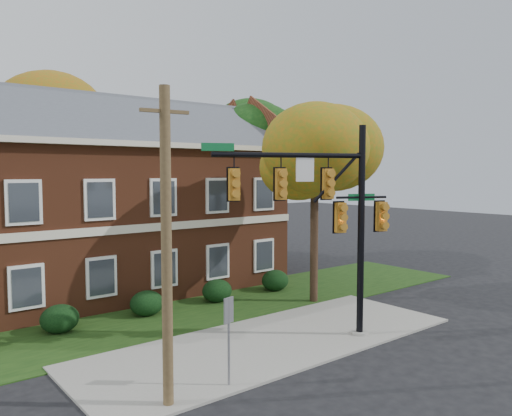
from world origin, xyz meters
TOP-DOWN VIEW (x-y plane):
  - ground at (0.00, 0.00)m, footprint 120.00×120.00m
  - sidewalk at (0.00, 1.00)m, footprint 14.00×5.00m
  - grass_strip at (0.00, 6.00)m, footprint 30.00×6.00m
  - apartment_building at (-2.00, 11.95)m, footprint 18.80×8.80m
  - hedge_left at (-5.50, 6.70)m, footprint 1.40×1.26m
  - hedge_center at (-2.00, 6.70)m, footprint 1.40×1.26m
  - hedge_right at (1.50, 6.70)m, footprint 1.40×1.26m
  - hedge_far_right at (5.00, 6.70)m, footprint 1.40×1.26m
  - tree_near_right at (5.22, 3.87)m, footprint 4.50×4.25m
  - tree_right_rear at (9.31, 12.81)m, footprint 6.30×5.95m
  - tree_far_rear at (-0.66, 19.79)m, footprint 6.84×6.46m
  - traffic_signal at (1.59, 0.06)m, footprint 6.35×2.74m
  - utility_pole at (-5.22, -1.00)m, footprint 1.25×0.30m
  - sign_post at (-3.37, -1.03)m, footprint 0.36×0.14m

SIDE VIEW (x-z plane):
  - ground at x=0.00m, z-range 0.00..0.00m
  - grass_strip at x=0.00m, z-range 0.00..0.04m
  - sidewalk at x=0.00m, z-range 0.00..0.08m
  - hedge_left at x=-5.50m, z-range 0.00..1.05m
  - hedge_center at x=-2.00m, z-range 0.00..1.05m
  - hedge_right at x=1.50m, z-range 0.00..1.05m
  - hedge_far_right at x=5.00m, z-range 0.00..1.05m
  - sign_post at x=-3.37m, z-range 0.45..2.97m
  - utility_pole at x=-5.22m, z-range 0.06..8.06m
  - traffic_signal at x=1.59m, z-range 0.91..8.48m
  - apartment_building at x=-2.00m, z-range 0.12..9.86m
  - tree_near_right at x=5.22m, z-range 2.38..10.96m
  - tree_right_rear at x=9.31m, z-range 2.81..13.43m
  - tree_far_rear at x=-0.66m, z-range 3.08..14.60m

